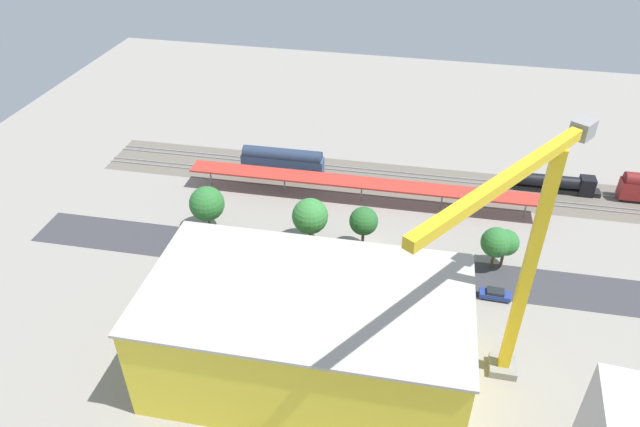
# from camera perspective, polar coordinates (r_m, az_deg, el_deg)

# --- Properties ---
(ground_plane) EXTENTS (191.58, 191.58, 0.00)m
(ground_plane) POSITION_cam_1_polar(r_m,az_deg,el_deg) (103.10, 5.16, -3.04)
(ground_plane) COLOR gray
(ground_plane) RESTS_ON ground
(rail_bed) EXTENTS (119.97, 15.71, 0.01)m
(rail_bed) POSITION_cam_1_polar(r_m,az_deg,el_deg) (121.35, 6.57, 3.27)
(rail_bed) COLOR #665E54
(rail_bed) RESTS_ON ground
(street_asphalt) EXTENTS (119.88, 11.25, 0.01)m
(street_asphalt) POSITION_cam_1_polar(r_m,az_deg,el_deg) (98.49, 4.70, -5.11)
(street_asphalt) COLOR #38383D
(street_asphalt) RESTS_ON ground
(track_rails) EXTENTS (119.72, 9.27, 0.12)m
(track_rails) POSITION_cam_1_polar(r_m,az_deg,el_deg) (121.26, 6.57, 3.34)
(track_rails) COLOR #9E9EA8
(track_rails) RESTS_ON ground
(platform_canopy_near) EXTENTS (68.48, 5.59, 4.30)m
(platform_canopy_near) POSITION_cam_1_polar(r_m,az_deg,el_deg) (112.21, 4.13, 3.02)
(platform_canopy_near) COLOR #B73328
(platform_canopy_near) RESTS_ON ground
(locomotive) EXTENTS (16.76, 2.91, 4.92)m
(locomotive) POSITION_cam_1_polar(r_m,az_deg,el_deg) (125.32, 22.32, 2.70)
(locomotive) COLOR black
(locomotive) RESTS_ON ground
(freight_coach_far) EXTENTS (17.14, 3.35, 6.35)m
(freight_coach_far) POSITION_cam_1_polar(r_m,az_deg,el_deg) (120.63, -3.69, 5.08)
(freight_coach_far) COLOR black
(freight_coach_far) RESTS_ON ground
(parked_car_0) EXTENTS (4.77, 1.95, 1.65)m
(parked_car_0) POSITION_cam_1_polar(r_m,az_deg,el_deg) (95.71, 16.76, -7.63)
(parked_car_0) COLOR black
(parked_car_0) RESTS_ON ground
(parked_car_1) EXTENTS (4.79, 2.09, 1.77)m
(parked_car_1) POSITION_cam_1_polar(r_m,az_deg,el_deg) (95.41, 13.01, -7.02)
(parked_car_1) COLOR black
(parked_car_1) RESTS_ON ground
(parked_car_2) EXTENTS (4.64, 1.93, 1.53)m
(parked_car_2) POSITION_cam_1_polar(r_m,az_deg,el_deg) (95.62, 9.40, -6.45)
(parked_car_2) COLOR black
(parked_car_2) RESTS_ON ground
(parked_car_3) EXTENTS (4.16, 2.07, 1.59)m
(parked_car_3) POSITION_cam_1_polar(r_m,az_deg,el_deg) (95.14, 5.68, -6.32)
(parked_car_3) COLOR black
(parked_car_3) RESTS_ON ground
(parked_car_4) EXTENTS (4.74, 1.84, 1.80)m
(parked_car_4) POSITION_cam_1_polar(r_m,az_deg,el_deg) (96.10, 2.58, -5.59)
(parked_car_4) COLOR black
(parked_car_4) RESTS_ON ground
(parked_car_5) EXTENTS (4.62, 1.85, 1.69)m
(parked_car_5) POSITION_cam_1_polar(r_m,az_deg,el_deg) (96.76, -1.61, -5.25)
(parked_car_5) COLOR black
(parked_car_5) RESTS_ON ground
(parked_car_6) EXTENTS (4.58, 1.93, 1.83)m
(parked_car_6) POSITION_cam_1_polar(r_m,az_deg,el_deg) (98.04, -5.06, -4.74)
(parked_car_6) COLOR black
(parked_car_6) RESTS_ON ground
(parked_car_7) EXTENTS (4.67, 1.81, 1.71)m
(parked_car_7) POSITION_cam_1_polar(r_m,az_deg,el_deg) (99.50, -8.00, -4.34)
(parked_car_7) COLOR black
(parked_car_7) RESTS_ON ground
(construction_building) EXTENTS (40.62, 22.81, 14.09)m
(construction_building) POSITION_cam_1_polar(r_m,az_deg,el_deg) (77.11, -1.28, -11.74)
(construction_building) COLOR yellow
(construction_building) RESTS_ON ground
(construction_roof_slab) EXTENTS (41.23, 23.42, 0.40)m
(construction_roof_slab) POSITION_cam_1_polar(r_m,az_deg,el_deg) (72.03, -1.35, -7.78)
(construction_roof_slab) COLOR #B7B2A8
(construction_roof_slab) RESTS_ON construction_building
(tower_crane) EXTENTS (18.63, 26.14, 35.96)m
(tower_crane) POSITION_cam_1_polar(r_m,az_deg,el_deg) (69.40, 19.18, -3.80)
(tower_crane) COLOR gray
(tower_crane) RESTS_ON ground
(box_truck_0) EXTENTS (10.07, 3.22, 3.60)m
(box_truck_0) POSITION_cam_1_polar(r_m,az_deg,el_deg) (93.15, 2.64, -6.36)
(box_truck_0) COLOR black
(box_truck_0) RESTS_ON ground
(box_truck_1) EXTENTS (10.08, 2.48, 3.59)m
(box_truck_1) POSITION_cam_1_polar(r_m,az_deg,el_deg) (93.33, -1.91, -6.24)
(box_truck_1) COLOR black
(box_truck_1) RESTS_ON ground
(street_tree_0) EXTENTS (6.29, 6.29, 8.65)m
(street_tree_0) POSITION_cam_1_polar(r_m,az_deg,el_deg) (100.14, -0.98, -0.26)
(street_tree_0) COLOR brown
(street_tree_0) RESTS_ON ground
(street_tree_1) EXTENTS (6.32, 6.32, 8.50)m
(street_tree_1) POSITION_cam_1_polar(r_m,az_deg,el_deg) (105.53, -11.03, 0.95)
(street_tree_1) COLOR brown
(street_tree_1) RESTS_ON ground
(street_tree_2) EXTENTS (4.36, 4.36, 7.14)m
(street_tree_2) POSITION_cam_1_polar(r_m,az_deg,el_deg) (99.76, 17.75, -2.74)
(street_tree_2) COLOR brown
(street_tree_2) RESTS_ON ground
(street_tree_3) EXTENTS (5.05, 5.05, 7.67)m
(street_tree_3) POSITION_cam_1_polar(r_m,az_deg,el_deg) (99.00, 16.90, -2.74)
(street_tree_3) COLOR brown
(street_tree_3) RESTS_ON ground
(street_tree_4) EXTENTS (4.93, 4.93, 8.15)m
(street_tree_4) POSITION_cam_1_polar(r_m,az_deg,el_deg) (98.91, 4.30, -0.76)
(street_tree_4) COLOR brown
(street_tree_4) RESTS_ON ground
(traffic_light) EXTENTS (0.50, 0.36, 6.97)m
(traffic_light) POSITION_cam_1_polar(r_m,az_deg,el_deg) (91.61, 5.81, -5.03)
(traffic_light) COLOR #333333
(traffic_light) RESTS_ON ground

